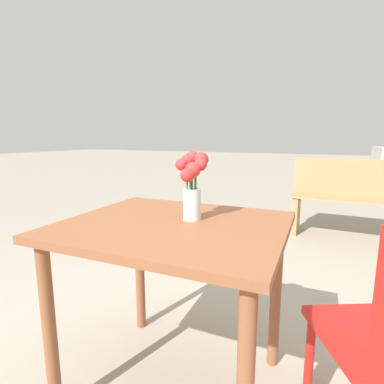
% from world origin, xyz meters
% --- Properties ---
extents(table_front, '(0.90, 0.78, 0.75)m').
position_xyz_m(table_front, '(0.00, 0.00, 0.63)').
color(table_front, brown).
rests_on(table_front, ground_plane).
extents(flower_vase, '(0.12, 0.12, 0.28)m').
position_xyz_m(flower_vase, '(0.05, 0.07, 0.90)').
color(flower_vase, silver).
rests_on(flower_vase, table_front).
extents(bench_near, '(1.46, 0.37, 0.85)m').
position_xyz_m(bench_near, '(0.84, 2.59, 0.45)').
color(bench_near, tan).
rests_on(bench_near, ground_plane).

